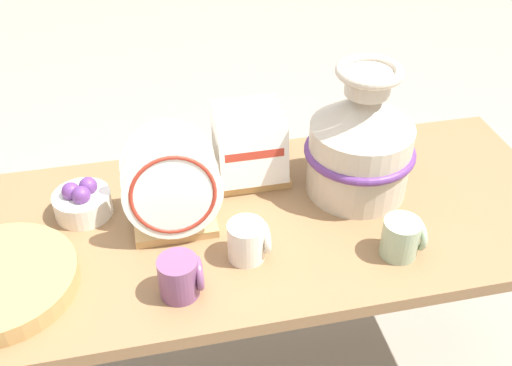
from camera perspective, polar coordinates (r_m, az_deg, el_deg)
The scene contains 8 objects.
display_table at distance 1.54m, azimuth 0.00°, elevation -5.44°, with size 1.58×0.66×0.65m.
ceramic_vase at distance 1.52m, azimuth 9.95°, elevation 4.00°, with size 0.28×0.28×0.35m.
dish_rack_round_plates at distance 1.42m, azimuth -7.97°, elevation -1.10°, with size 0.23×0.17×0.25m.
dish_rack_square_plates at distance 1.58m, azimuth -0.62°, elevation 2.84°, with size 0.20×0.16×0.20m.
mug_sage_glaze at distance 1.41m, azimuth 13.76°, elevation -5.07°, with size 0.09×0.09×0.09m.
mug_plum_glaze at distance 1.29m, azimuth -7.17°, elevation -8.84°, with size 0.09×0.09×0.09m.
mug_cream_glaze at distance 1.36m, azimuth -0.72°, elevation -5.51°, with size 0.09×0.09×0.09m.
fruit_bowl at distance 1.55m, azimuth -16.20°, elevation -1.69°, with size 0.14×0.14×0.10m.
Camera 1 is at (-0.24, -1.11, 1.62)m, focal length 42.00 mm.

